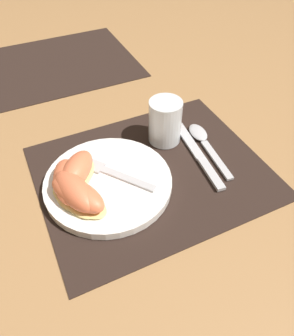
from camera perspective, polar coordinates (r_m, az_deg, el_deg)
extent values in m
plane|color=#A37547|center=(0.63, 0.90, -0.73)|extent=(3.00, 3.00, 0.00)
cube|color=black|center=(0.63, 0.90, -0.61)|extent=(0.43, 0.35, 0.00)
cube|color=black|center=(1.01, -15.39, 17.10)|extent=(0.43, 0.35, 0.00)
cylinder|color=white|center=(0.60, -6.65, -2.78)|extent=(0.23, 0.23, 0.02)
cylinder|color=silver|center=(0.67, 3.16, 8.09)|extent=(0.07, 0.07, 0.09)
cylinder|color=yellow|center=(0.69, 3.06, 6.02)|extent=(0.05, 0.05, 0.03)
cube|color=#BCBCC1|center=(0.63, 11.10, -0.96)|extent=(0.03, 0.09, 0.01)
cube|color=#BCBCC1|center=(0.70, 7.15, 4.97)|extent=(0.03, 0.13, 0.01)
cube|color=#BCBCC1|center=(0.66, 12.00, 1.46)|extent=(0.03, 0.11, 0.01)
ellipsoid|color=#BCBCC1|center=(0.72, 8.88, 6.16)|extent=(0.04, 0.06, 0.01)
cube|color=#BCBCC1|center=(0.59, -3.34, -1.92)|extent=(0.08, 0.10, 0.00)
cube|color=#BCBCC1|center=(0.63, -10.32, 0.82)|extent=(0.06, 0.07, 0.00)
ellipsoid|color=#F4DB84|center=(0.61, -11.89, -1.46)|extent=(0.10, 0.11, 0.01)
ellipsoid|color=#F2754C|center=(0.59, -12.14, -0.32)|extent=(0.10, 0.10, 0.04)
ellipsoid|color=#F4DB84|center=(0.59, -13.37, -3.15)|extent=(0.07, 0.12, 0.01)
ellipsoid|color=#F2754C|center=(0.58, -13.60, -2.24)|extent=(0.07, 0.11, 0.03)
ellipsoid|color=#F4DB84|center=(0.57, -12.22, -5.04)|extent=(0.08, 0.12, 0.01)
ellipsoid|color=#F2754C|center=(0.56, -12.49, -3.89)|extent=(0.07, 0.11, 0.04)
ellipsoid|color=#F4DB84|center=(0.57, -11.76, -5.50)|extent=(0.10, 0.13, 0.01)
ellipsoid|color=#F2754C|center=(0.56, -12.00, -4.45)|extent=(0.10, 0.12, 0.04)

